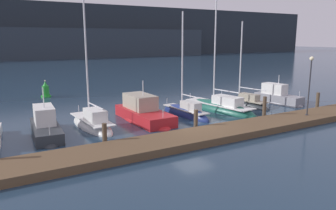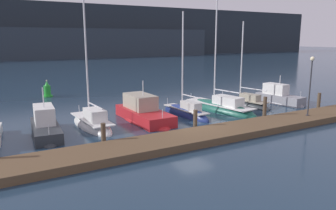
% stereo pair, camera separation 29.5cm
% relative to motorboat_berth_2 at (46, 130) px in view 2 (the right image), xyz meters
% --- Properties ---
extents(ground_plane, '(400.00, 400.00, 0.00)m').
position_rel_motorboat_berth_2_xyz_m(ground_plane, '(8.95, -3.93, -0.36)').
color(ground_plane, '#1E3347').
extents(dock, '(31.94, 2.80, 0.45)m').
position_rel_motorboat_berth_2_xyz_m(dock, '(8.95, -5.89, -0.13)').
color(dock, brown).
rests_on(dock, ground).
extents(mooring_pile_1, '(0.28, 0.28, 1.45)m').
position_rel_motorboat_berth_2_xyz_m(mooring_pile_1, '(2.53, -4.24, 0.37)').
color(mooring_pile_1, '#4C3D2D').
rests_on(mooring_pile_1, ground).
extents(mooring_pile_2, '(0.28, 0.28, 1.54)m').
position_rel_motorboat_berth_2_xyz_m(mooring_pile_2, '(8.95, -4.24, 0.42)').
color(mooring_pile_2, '#4C3D2D').
rests_on(mooring_pile_2, ground).
extents(mooring_pile_3, '(0.28, 0.28, 1.86)m').
position_rel_motorboat_berth_2_xyz_m(mooring_pile_3, '(15.36, -4.24, 0.57)').
color(mooring_pile_3, '#4C3D2D').
rests_on(mooring_pile_3, ground).
extents(mooring_pile_4, '(0.28, 0.28, 1.64)m').
position_rel_motorboat_berth_2_xyz_m(mooring_pile_4, '(21.78, -4.24, 0.46)').
color(mooring_pile_4, '#4C3D2D').
rests_on(mooring_pile_4, ground).
extents(motorboat_berth_2, '(2.21, 5.89, 3.63)m').
position_rel_motorboat_berth_2_xyz_m(motorboat_berth_2, '(0.00, 0.00, 0.00)').
color(motorboat_berth_2, '#2D3338').
rests_on(motorboat_berth_2, ground).
extents(sailboat_berth_3, '(2.14, 6.27, 9.52)m').
position_rel_motorboat_berth_2_xyz_m(sailboat_berth_3, '(3.26, 0.53, -0.20)').
color(sailboat_berth_3, white).
rests_on(sailboat_berth_3, ground).
extents(motorboat_berth_4, '(2.54, 6.95, 3.59)m').
position_rel_motorboat_berth_2_xyz_m(motorboat_berth_4, '(7.29, 0.43, 0.02)').
color(motorboat_berth_4, red).
rests_on(motorboat_berth_4, ground).
extents(sailboat_berth_5, '(1.76, 5.89, 9.14)m').
position_rel_motorboat_berth_2_xyz_m(sailboat_berth_5, '(10.98, 0.13, -0.24)').
color(sailboat_berth_5, navy).
rests_on(sailboat_berth_5, ground).
extents(sailboat_berth_6, '(3.31, 8.27, 11.00)m').
position_rel_motorboat_berth_2_xyz_m(sailboat_berth_6, '(14.61, 0.26, -0.24)').
color(sailboat_berth_6, '#195647').
rests_on(sailboat_berth_6, ground).
extents(sailboat_berth_7, '(2.40, 5.88, 8.38)m').
position_rel_motorboat_berth_2_xyz_m(sailboat_berth_7, '(17.89, 0.78, -0.22)').
color(sailboat_berth_7, '#2D3338').
rests_on(sailboat_berth_7, ground).
extents(motorboat_berth_8, '(2.43, 5.32, 3.25)m').
position_rel_motorboat_berth_2_xyz_m(motorboat_berth_8, '(21.64, -0.01, 0.00)').
color(motorboat_berth_8, gray).
rests_on(motorboat_berth_8, ground).
extents(channel_buoy, '(1.07, 1.07, 1.84)m').
position_rel_motorboat_berth_2_xyz_m(channel_buoy, '(2.62, 14.95, 0.32)').
color(channel_buoy, green).
rests_on(channel_buoy, ground).
extents(dock_lamppost, '(0.32, 0.32, 4.47)m').
position_rel_motorboat_berth_2_xyz_m(dock_lamppost, '(18.09, -6.02, 3.05)').
color(dock_lamppost, '#2D2D33').
rests_on(dock_lamppost, dock).
extents(hillside_backdrop, '(240.00, 23.00, 17.14)m').
position_rel_motorboat_berth_2_xyz_m(hillside_backdrop, '(6.89, 91.39, 7.55)').
color(hillside_backdrop, '#232B33').
rests_on(hillside_backdrop, ground).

